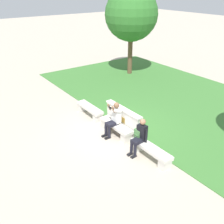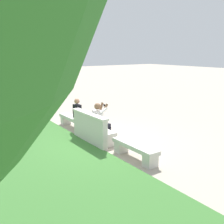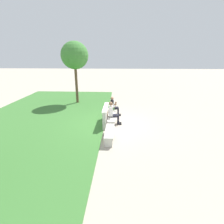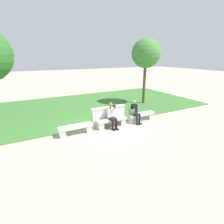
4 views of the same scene
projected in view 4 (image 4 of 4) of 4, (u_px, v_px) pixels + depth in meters
The scene contains 10 objects.
ground_plane at pixel (112, 127), 9.23m from camera, with size 80.00×80.00×0.00m, color #B2A593.
grass_strip at pixel (84, 106), 12.90m from camera, with size 17.51×8.00×0.03m, color #3D7533.
bench_main at pixel (76, 128), 8.27m from camera, with size 1.64×0.40×0.45m.
bench_near at pixel (112, 122), 9.14m from camera, with size 1.64×0.40×0.45m.
bench_mid at pixel (141, 116), 10.01m from camera, with size 1.64×0.40×0.45m.
backrest_wall_with_plaque at pixel (109, 116), 9.36m from camera, with size 1.95×0.24×1.01m.
person_photographer at pixel (112, 114), 8.92m from camera, with size 0.48×0.73×1.32m.
person_distant at pixel (135, 111), 9.61m from camera, with size 0.48×0.69×1.26m.
backpack at pixel (132, 112), 9.62m from camera, with size 0.28×0.24×0.43m.
tree_left_background at pixel (146, 54), 12.62m from camera, with size 2.09×2.09×4.79m.
Camera 4 is at (-4.01, -7.54, 3.59)m, focal length 28.00 mm.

